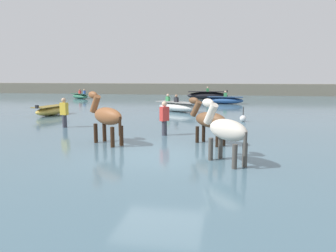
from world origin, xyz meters
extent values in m
plane|color=#84755B|center=(0.00, 0.00, 0.00)|extent=(120.00, 120.00, 0.00)
cube|color=#476675|center=(0.00, 10.00, 0.16)|extent=(90.00, 90.00, 0.32)
ellipsoid|color=brown|center=(1.34, 1.80, 1.14)|extent=(1.28, 1.17, 0.52)
cylinder|color=black|center=(0.90, 1.97, 0.44)|extent=(0.12, 0.12, 0.88)
cylinder|color=black|center=(1.10, 2.21, 0.44)|extent=(0.12, 0.12, 0.88)
cylinder|color=black|center=(1.59, 1.39, 0.44)|extent=(0.12, 0.12, 0.88)
cylinder|color=black|center=(1.79, 1.63, 0.44)|extent=(0.12, 0.12, 0.88)
cylinder|color=brown|center=(0.82, 2.23, 1.46)|extent=(0.50, 0.46, 0.59)
ellipsoid|color=brown|center=(0.72, 2.32, 1.74)|extent=(0.46, 0.43, 0.22)
cylinder|color=black|center=(1.82, 1.40, 0.90)|extent=(0.08, 0.08, 0.55)
ellipsoid|color=beige|center=(1.89, -0.58, 1.21)|extent=(1.24, 1.36, 0.55)
cylinder|color=#45423C|center=(1.46, -0.32, 0.47)|extent=(0.13, 0.13, 0.93)
cylinder|color=#45423C|center=(1.71, -0.11, 0.47)|extent=(0.13, 0.13, 0.93)
cylinder|color=#45423C|center=(2.07, -1.06, 0.47)|extent=(0.13, 0.13, 0.93)
cylinder|color=#45423C|center=(2.33, -0.85, 0.47)|extent=(0.13, 0.13, 0.93)
cylinder|color=beige|center=(1.43, -0.03, 1.55)|extent=(0.49, 0.53, 0.63)
ellipsoid|color=beige|center=(1.34, 0.08, 1.84)|extent=(0.45, 0.49, 0.24)
cylinder|color=#45423C|center=(2.31, -1.08, 0.95)|extent=(0.09, 0.09, 0.59)
ellipsoid|color=brown|center=(-2.00, 1.20, 1.26)|extent=(1.45, 1.25, 0.58)
cylinder|color=black|center=(-2.51, 1.36, 0.49)|extent=(0.13, 0.13, 0.98)
cylinder|color=black|center=(-2.31, 1.63, 0.49)|extent=(0.13, 0.13, 0.98)
cylinder|color=black|center=(-1.70, 0.76, 0.49)|extent=(0.13, 0.13, 0.98)
cylinder|color=black|center=(-1.50, 1.04, 0.49)|extent=(0.13, 0.13, 0.98)
cylinder|color=brown|center=(-2.61, 1.64, 1.62)|extent=(0.56, 0.50, 0.66)
ellipsoid|color=brown|center=(-2.73, 1.73, 1.93)|extent=(0.52, 0.46, 0.25)
cylinder|color=black|center=(-1.45, 0.79, 1.00)|extent=(0.09, 0.09, 0.62)
ellipsoid|color=silver|center=(-1.22, 11.73, 0.61)|extent=(3.25, 2.68, 0.58)
cube|color=gray|center=(-1.22, 11.73, 0.92)|extent=(3.12, 2.58, 0.04)
cube|color=#388E51|center=(-1.95, 12.25, 1.09)|extent=(0.32, 0.30, 0.30)
sphere|color=beige|center=(-1.95, 12.25, 1.33)|extent=(0.18, 0.18, 0.18)
cube|color=#232328|center=(-1.29, 11.63, 1.09)|extent=(0.32, 0.30, 0.30)
sphere|color=#A37556|center=(-1.29, 11.63, 1.33)|extent=(0.18, 0.18, 0.18)
ellipsoid|color=#28518E|center=(1.78, 18.38, 0.59)|extent=(3.08, 1.34, 0.54)
cube|color=navy|center=(1.78, 18.38, 0.88)|extent=(2.96, 1.28, 0.04)
cube|color=black|center=(0.36, 18.56, 0.95)|extent=(0.14, 0.17, 0.18)
cube|color=#388E51|center=(1.79, 18.48, 1.05)|extent=(0.28, 0.21, 0.30)
sphere|color=beige|center=(1.79, 18.48, 1.29)|extent=(0.18, 0.18, 0.18)
ellipsoid|color=gold|center=(-8.20, 8.42, 0.57)|extent=(1.25, 2.53, 0.50)
cube|color=olive|center=(-8.20, 8.42, 0.84)|extent=(1.20, 2.43, 0.04)
cube|color=black|center=(-8.37, 7.27, 0.91)|extent=(0.18, 0.14, 0.18)
ellipsoid|color=#337556|center=(-12.86, 22.20, 0.55)|extent=(2.61, 2.15, 0.47)
cube|color=#1E4634|center=(-12.86, 22.20, 0.81)|extent=(2.51, 2.07, 0.04)
cube|color=#3356A8|center=(-12.22, 21.85, 0.98)|extent=(0.32, 0.29, 0.30)
sphere|color=tan|center=(-12.22, 21.85, 1.22)|extent=(0.18, 0.18, 0.18)
cube|color=red|center=(-12.86, 22.19, 0.98)|extent=(0.32, 0.29, 0.30)
sphere|color=#A37556|center=(-12.86, 22.19, 1.22)|extent=(0.18, 0.18, 0.18)
ellipsoid|color=black|center=(0.04, 23.37, 0.69)|extent=(4.07, 1.68, 0.73)
cube|color=black|center=(0.04, 23.37, 1.07)|extent=(3.91, 1.61, 0.04)
cube|color=black|center=(1.94, 23.53, 1.14)|extent=(0.13, 0.17, 0.18)
cube|color=#388E51|center=(0.05, 23.28, 1.24)|extent=(0.27, 0.20, 0.30)
sphere|color=beige|center=(0.05, 23.28, 1.48)|extent=(0.18, 0.18, 0.18)
cylinder|color=#383842|center=(-5.20, 4.31, 0.44)|extent=(0.20, 0.20, 0.88)
cube|color=gold|center=(-5.20, 4.31, 1.15)|extent=(0.36, 0.27, 0.54)
sphere|color=tan|center=(-5.20, 4.31, 1.53)|extent=(0.20, 0.20, 0.20)
cylinder|color=#383842|center=(-0.47, 3.14, 0.44)|extent=(0.20, 0.20, 0.88)
cube|color=red|center=(-0.47, 3.14, 1.15)|extent=(0.36, 0.37, 0.54)
sphere|color=beige|center=(-0.47, 3.14, 1.53)|extent=(0.20, 0.20, 0.20)
sphere|color=silver|center=(2.70, 7.54, 0.48)|extent=(0.32, 0.32, 0.32)
cylinder|color=black|center=(2.70, 7.54, 0.85)|extent=(0.04, 0.04, 0.42)
cube|color=#706B5B|center=(0.00, 32.05, 0.84)|extent=(80.00, 2.40, 1.68)
camera|label=1|loc=(1.82, -8.91, 2.56)|focal=34.66mm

